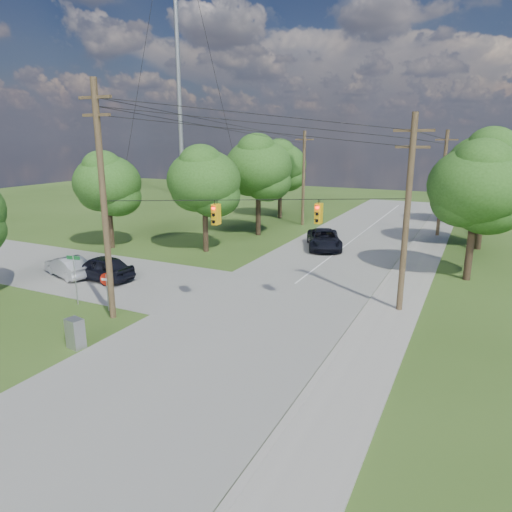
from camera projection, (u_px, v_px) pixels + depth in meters
The scene contains 23 objects.
ground at pixel (180, 336), 21.93m from camera, with size 140.00×140.00×0.00m, color #314C19.
main_road at pixel (262, 309), 25.42m from camera, with size 10.00×100.00×0.03m, color gray.
sidewalk_east at pixel (385, 329), 22.54m from camera, with size 2.60×100.00×0.12m, color #9D9A93.
pole_sw at pixel (104, 200), 22.68m from camera, with size 2.00×0.32×12.00m.
pole_ne at pixel (407, 213), 23.71m from camera, with size 2.00×0.32×10.50m.
pole_north_e at pixel (442, 183), 42.91m from camera, with size 2.00×0.32×10.00m.
pole_north_w at pixel (304, 178), 48.84m from camera, with size 2.00×0.32×10.00m.
power_lines at pixel (300, 139), 29.03m from camera, with size 13.93×29.62×4.93m.
traffic_signals at pixel (268, 213), 23.31m from camera, with size 4.91×3.27×1.05m.
radio_mast at pixel (177, 49), 69.93m from camera, with size 0.70×0.70×45.00m, color #939699.
tree_w_near at pixel (204, 180), 36.89m from camera, with size 6.00×6.00×8.40m.
tree_w_mid at pixel (258, 167), 43.25m from camera, with size 6.40×6.40×9.22m.
tree_w_far at pixel (280, 165), 52.88m from camera, with size 6.00×6.00×8.73m.
tree_e_near at pixel (477, 186), 29.14m from camera, with size 6.20×6.20×8.81m.
tree_e_mid at pixel (487, 167), 37.45m from camera, with size 6.60×6.60×9.64m.
tree_e_far at pixel (476, 170), 48.55m from camera, with size 5.80×5.80×8.32m.
tree_cross_n at pixel (107, 183), 38.22m from camera, with size 5.60×5.60×7.91m.
car_cross_dark at pixel (100, 268), 30.40m from camera, with size 1.97×4.88×1.66m, color black.
car_cross_silver at pixel (68, 266), 31.13m from camera, with size 1.51×4.32×1.42m, color silver.
car_main_north at pixel (324, 239), 39.07m from camera, with size 2.69×5.83×1.62m, color black.
control_cabinet at pixel (75, 333), 20.55m from camera, with size 0.77×0.56×1.39m, color #939699.
do_not_enter_sign at pixel (107, 283), 24.73m from camera, with size 0.71×0.22×2.18m.
street_name_sign at pixel (75, 274), 25.68m from camera, with size 0.86×0.17×2.87m.
Camera 1 is at (12.21, -16.58, 9.22)m, focal length 32.00 mm.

